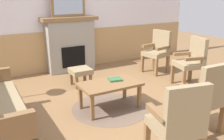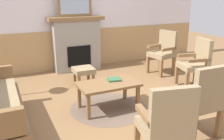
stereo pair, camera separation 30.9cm
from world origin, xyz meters
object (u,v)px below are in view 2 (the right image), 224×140
at_px(footstool, 84,71).
at_px(armchair_front_left, 166,124).
at_px(armchair_by_window_left, 164,50).
at_px(book_on_table, 114,79).
at_px(armchair_front_center, 202,98).
at_px(armchair_near_fireplace, 196,61).
at_px(coffee_table, 108,86).
at_px(framed_picture, 75,4).
at_px(fireplace, 76,43).

height_order(footstool, armchair_front_left, armchair_front_left).
xyz_separation_m(armchair_by_window_left, armchair_front_left, (-1.99, -2.74, 0.00)).
relative_size(book_on_table, armchair_front_center, 0.21).
height_order(armchair_near_fireplace, armchair_front_left, same).
distance_m(book_on_table, armchair_by_window_left, 2.10).
distance_m(footstool, armchair_front_center, 2.56).
xyz_separation_m(footstool, armchair_near_fireplace, (1.93, -1.09, 0.25)).
bearing_deg(footstool, armchair_front_center, -73.09).
xyz_separation_m(footstool, armchair_by_window_left, (1.93, -0.03, 0.25)).
bearing_deg(armchair_front_left, armchair_by_window_left, 54.02).
bearing_deg(book_on_table, footstool, 97.25).
distance_m(coffee_table, armchair_by_window_left, 2.26).
bearing_deg(armchair_front_center, armchair_front_left, -157.12).
height_order(armchair_by_window_left, armchair_front_center, same).
distance_m(framed_picture, armchair_front_left, 3.99).
height_order(coffee_table, footstool, coffee_table).
bearing_deg(footstool, coffee_table, -89.74).
bearing_deg(armchair_near_fireplace, coffee_table, -176.52).
relative_size(coffee_table, armchair_front_left, 0.98).
relative_size(fireplace, armchair_by_window_left, 1.33).
xyz_separation_m(fireplace, coffee_table, (-0.20, -2.27, -0.27)).
xyz_separation_m(framed_picture, armchair_by_window_left, (1.73, -1.10, -1.02)).
xyz_separation_m(armchair_near_fireplace, armchair_front_center, (-1.19, -1.35, 0.00)).
bearing_deg(footstool, framed_picture, 79.38).
height_order(framed_picture, coffee_table, framed_picture).
height_order(fireplace, armchair_front_center, fireplace).
relative_size(armchair_by_window_left, armchair_front_center, 1.00).
bearing_deg(armchair_near_fireplace, framed_picture, 128.67).
xyz_separation_m(framed_picture, footstool, (-0.20, -1.07, -1.28)).
relative_size(armchair_by_window_left, armchair_front_left, 1.00).
relative_size(footstool, armchair_by_window_left, 0.41).
bearing_deg(fireplace, footstool, -100.62).
bearing_deg(armchair_by_window_left, armchair_near_fireplace, -90.32).
distance_m(armchair_by_window_left, armchair_front_left, 3.39).
xyz_separation_m(coffee_table, armchair_front_left, (-0.06, -1.57, 0.15)).
distance_m(coffee_table, book_on_table, 0.17).
bearing_deg(armchair_front_left, footstool, 88.81).
height_order(footstool, armchair_by_window_left, armchair_by_window_left).
xyz_separation_m(framed_picture, armchair_front_center, (0.54, -3.51, -1.02)).
bearing_deg(armchair_by_window_left, framed_picture, 147.48).
bearing_deg(coffee_table, armchair_by_window_left, 31.24).
relative_size(fireplace, armchair_near_fireplace, 1.33).
distance_m(armchair_by_window_left, armchair_front_center, 2.69).
relative_size(footstool, armchair_front_left, 0.41).
bearing_deg(coffee_table, armchair_front_center, -59.25).
xyz_separation_m(coffee_table, armchair_by_window_left, (1.93, 1.17, 0.15)).
xyz_separation_m(fireplace, armchair_near_fireplace, (1.73, -2.16, -0.11)).
xyz_separation_m(fireplace, framed_picture, (0.00, 0.00, 0.91)).
distance_m(coffee_table, armchair_front_center, 1.45).
relative_size(armchair_near_fireplace, armchair_front_center, 1.00).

